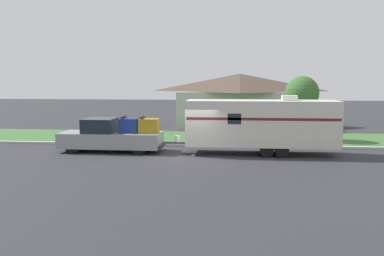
# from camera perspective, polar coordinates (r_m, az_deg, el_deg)

# --- Properties ---
(ground_plane) EXTENTS (120.00, 120.00, 0.00)m
(ground_plane) POSITION_cam_1_polar(r_m,az_deg,el_deg) (22.52, 0.13, -3.97)
(ground_plane) COLOR #2D2D33
(curb_strip) EXTENTS (80.00, 0.30, 0.14)m
(curb_strip) POSITION_cam_1_polar(r_m,az_deg,el_deg) (26.19, 0.96, -2.31)
(curb_strip) COLOR #ADADA8
(curb_strip) RESTS_ON ground_plane
(lawn_strip) EXTENTS (80.00, 7.00, 0.03)m
(lawn_strip) POSITION_cam_1_polar(r_m,az_deg,el_deg) (29.80, 1.57, -1.33)
(lawn_strip) COLOR #3D6B33
(lawn_strip) RESTS_ON ground_plane
(house_across_street) EXTENTS (10.96, 8.62, 4.54)m
(house_across_street) POSITION_cam_1_polar(r_m,az_deg,el_deg) (37.86, 6.36, 3.89)
(house_across_street) COLOR #B2B2A8
(house_across_street) RESTS_ON ground_plane
(pickup_truck) EXTENTS (5.84, 2.06, 2.02)m
(pickup_truck) POSITION_cam_1_polar(r_m,az_deg,el_deg) (24.71, -10.59, -1.06)
(pickup_truck) COLOR black
(pickup_truck) RESTS_ON ground_plane
(travel_trailer) EXTENTS (9.42, 2.21, 3.24)m
(travel_trailer) POSITION_cam_1_polar(r_m,az_deg,el_deg) (23.64, 9.26, 0.65)
(travel_trailer) COLOR black
(travel_trailer) RESTS_ON ground_plane
(mailbox) EXTENTS (0.48, 0.20, 1.28)m
(mailbox) POSITION_cam_1_polar(r_m,az_deg,el_deg) (26.82, 0.82, -0.13)
(mailbox) COLOR brown
(mailbox) RESTS_ON ground_plane
(tree_in_yard) EXTENTS (2.26, 2.26, 4.31)m
(tree_in_yard) POSITION_cam_1_polar(r_m,az_deg,el_deg) (29.58, 14.45, 4.52)
(tree_in_yard) COLOR brown
(tree_in_yard) RESTS_ON ground_plane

